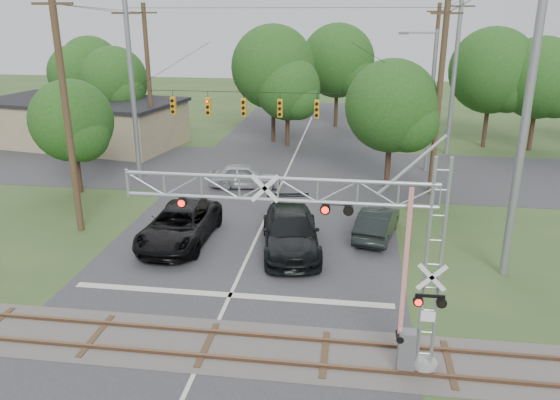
# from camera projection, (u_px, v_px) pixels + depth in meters

# --- Properties ---
(ground) EXTENTS (160.00, 160.00, 0.00)m
(ground) POSITION_uv_depth(u_px,v_px,m) (190.00, 383.00, 16.71)
(ground) COLOR #304821
(ground) RESTS_ON ground
(road_main) EXTENTS (14.00, 90.00, 0.02)m
(road_main) POSITION_uv_depth(u_px,v_px,m) (251.00, 250.00, 26.07)
(road_main) COLOR #2D2D30
(road_main) RESTS_ON ground
(road_cross) EXTENTS (90.00, 12.00, 0.02)m
(road_cross) POSITION_uv_depth(u_px,v_px,m) (288.00, 170.00, 39.17)
(road_cross) COLOR #2D2D30
(road_cross) RESTS_ON ground
(railroad_track) EXTENTS (90.00, 3.20, 0.17)m
(railroad_track) POSITION_uv_depth(u_px,v_px,m) (207.00, 345.00, 18.57)
(railroad_track) COLOR #544E49
(railroad_track) RESTS_ON ground
(crossing_gantry) EXTENTS (9.83, 0.89, 6.97)m
(crossing_gantry) POSITION_uv_depth(u_px,v_px,m) (336.00, 241.00, 16.29)
(crossing_gantry) COLOR gray
(crossing_gantry) RESTS_ON ground
(traffic_signal_span) EXTENTS (19.34, 0.36, 11.50)m
(traffic_signal_span) POSITION_uv_depth(u_px,v_px,m) (294.00, 100.00, 33.48)
(traffic_signal_span) COLOR gray
(traffic_signal_span) RESTS_ON ground
(pickup_black) EXTENTS (3.02, 6.38, 1.76)m
(pickup_black) POSITION_uv_depth(u_px,v_px,m) (180.00, 226.00, 26.66)
(pickup_black) COLOR black
(pickup_black) RESTS_ON ground
(car_dark) EXTENTS (3.65, 6.75, 1.86)m
(car_dark) POSITION_uv_depth(u_px,v_px,m) (291.00, 231.00, 25.81)
(car_dark) COLOR black
(car_dark) RESTS_ON ground
(sedan_silver) EXTENTS (4.74, 2.33, 1.56)m
(sedan_silver) POSITION_uv_depth(u_px,v_px,m) (245.00, 176.00, 35.13)
(sedan_silver) COLOR #9DA0A5
(sedan_silver) RESTS_ON ground
(suv_dark) EXTENTS (2.53, 4.79, 1.50)m
(suv_dark) POSITION_uv_depth(u_px,v_px,m) (377.00, 223.00, 27.35)
(suv_dark) COLOR black
(suv_dark) RESTS_ON ground
(commercial_building) EXTENTS (17.53, 11.03, 3.81)m
(commercial_building) POSITION_uv_depth(u_px,v_px,m) (83.00, 122.00, 46.31)
(commercial_building) COLOR #88795A
(commercial_building) RESTS_ON ground
(streetlight) EXTENTS (2.59, 0.27, 9.70)m
(streetlight) POSITION_uv_depth(u_px,v_px,m) (429.00, 95.00, 37.18)
(streetlight) COLOR gray
(streetlight) RESTS_ON ground
(utility_poles) EXTENTS (25.13, 27.03, 13.42)m
(utility_poles) POSITION_uv_depth(u_px,v_px,m) (332.00, 88.00, 35.17)
(utility_poles) COLOR #412D1E
(utility_poles) RESTS_ON ground
(treeline) EXTENTS (53.81, 29.05, 9.91)m
(treeline) POSITION_uv_depth(u_px,v_px,m) (315.00, 76.00, 45.56)
(treeline) COLOR #392519
(treeline) RESTS_ON ground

